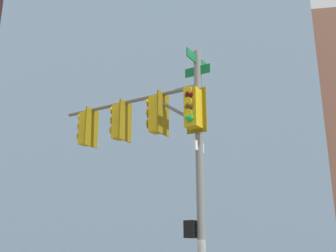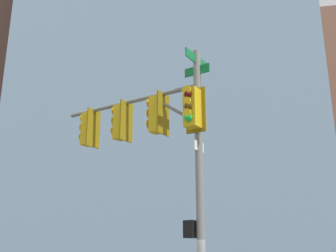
% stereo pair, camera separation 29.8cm
% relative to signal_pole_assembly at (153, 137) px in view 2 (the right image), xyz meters
% --- Properties ---
extents(signal_pole_assembly, '(4.52, 2.33, 7.30)m').
position_rel_signal_pole_assembly_xyz_m(signal_pole_assembly, '(0.00, 0.00, 0.00)').
color(signal_pole_assembly, slate).
rests_on(signal_pole_assembly, ground_plane).
extents(building_brick_nearside, '(26.03, 21.91, 46.05)m').
position_rel_signal_pole_assembly_xyz_m(building_brick_nearside, '(25.57, -38.75, 17.87)').
color(building_brick_nearside, '#4C3328').
rests_on(building_brick_nearside, ground_plane).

